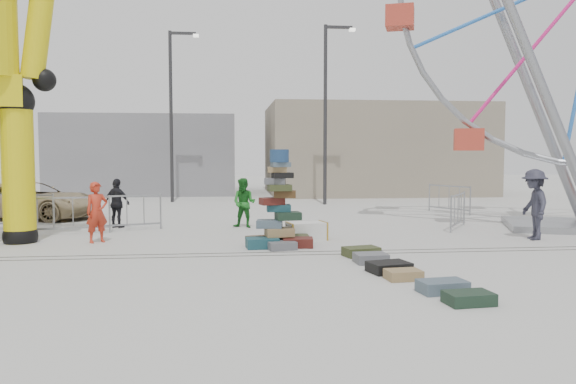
{
  "coord_description": "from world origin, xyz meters",
  "views": [
    {
      "loc": [
        -1.31,
        -11.97,
        2.33
      ],
      "look_at": [
        0.09,
        1.28,
        1.4
      ],
      "focal_mm": 35.0,
      "sensor_mm": 36.0,
      "label": 1
    }
  ],
  "objects": [
    {
      "name": "ground",
      "position": [
        0.0,
        0.0,
        0.0
      ],
      "size": [
        90.0,
        90.0,
        0.0
      ],
      "primitive_type": "plane",
      "color": "#9E9E99",
      "rests_on": "ground"
    },
    {
      "name": "track_line_near",
      "position": [
        0.0,
        0.6,
        0.0
      ],
      "size": [
        40.0,
        0.04,
        0.01
      ],
      "primitive_type": "cube",
      "color": "#47443F",
      "rests_on": "ground"
    },
    {
      "name": "track_line_far",
      "position": [
        0.0,
        1.0,
        0.0
      ],
      "size": [
        40.0,
        0.04,
        0.01
      ],
      "primitive_type": "cube",
      "color": "#47443F",
      "rests_on": "ground"
    },
    {
      "name": "building_right",
      "position": [
        7.0,
        20.0,
        2.5
      ],
      "size": [
        12.0,
        8.0,
        5.0
      ],
      "primitive_type": "cube",
      "color": "gray",
      "rests_on": "ground"
    },
    {
      "name": "building_left",
      "position": [
        -6.0,
        22.0,
        2.2
      ],
      "size": [
        10.0,
        8.0,
        4.4
      ],
      "primitive_type": "cube",
      "color": "gray",
      "rests_on": "ground"
    },
    {
      "name": "lamp_post_right",
      "position": [
        3.09,
        13.0,
        4.48
      ],
      "size": [
        1.41,
        0.25,
        8.0
      ],
      "color": "#2D2D30",
      "rests_on": "ground"
    },
    {
      "name": "lamp_post_left",
      "position": [
        -3.91,
        15.0,
        4.48
      ],
      "size": [
        1.41,
        0.25,
        8.0
      ],
      "color": "#2D2D30",
      "rests_on": "ground"
    },
    {
      "name": "suitcase_tower",
      "position": [
        -0.08,
        1.85,
        0.68
      ],
      "size": [
        1.69,
        1.51,
        2.41
      ],
      "rotation": [
        0.0,
        0.0,
        0.04
      ],
      "color": "#1B4953",
      "rests_on": "ground"
    },
    {
      "name": "steamer_trunk",
      "position": [
        0.75,
        2.78,
        0.24
      ],
      "size": [
        1.12,
        0.79,
        0.47
      ],
      "primitive_type": "cube",
      "rotation": [
        0.0,
        0.0,
        0.22
      ],
      "color": "silver",
      "rests_on": "ground"
    },
    {
      "name": "row_case_0",
      "position": [
        1.65,
        0.32,
        0.11
      ],
      "size": [
        0.88,
        0.66,
        0.21
      ],
      "primitive_type": "cube",
      "rotation": [
        0.0,
        0.0,
        0.24
      ],
      "color": "#3A4321",
      "rests_on": "ground"
    },
    {
      "name": "row_case_1",
      "position": [
        1.67,
        -0.47,
        0.1
      ],
      "size": [
        0.71,
        0.57,
        0.21
      ],
      "primitive_type": "cube",
      "rotation": [
        0.0,
        0.0,
        0.06
      ],
      "color": "slate",
      "rests_on": "ground"
    },
    {
      "name": "row_case_2",
      "position": [
        1.79,
        -1.43,
        0.1
      ],
      "size": [
        0.89,
        0.74,
        0.21
      ],
      "primitive_type": "cube",
      "rotation": [
        0.0,
        0.0,
        0.24
      ],
      "color": "black",
      "rests_on": "ground"
    },
    {
      "name": "row_case_3",
      "position": [
        1.87,
        -2.07,
        0.09
      ],
      "size": [
        0.68,
        0.51,
        0.18
      ],
      "primitive_type": "cube",
      "rotation": [
        0.0,
        0.0,
        0.1
      ],
      "color": "#997B4E",
      "rests_on": "ground"
    },
    {
      "name": "row_case_4",
      "position": [
        2.22,
        -3.08,
        0.1
      ],
      "size": [
        0.85,
        0.58,
        0.21
      ],
      "primitive_type": "cube",
      "rotation": [
        0.0,
        0.0,
        0.13
      ],
      "color": "#4E616F",
      "rests_on": "ground"
    },
    {
      "name": "row_case_5",
      "position": [
        2.35,
        -3.81,
        0.1
      ],
      "size": [
        0.77,
        0.55,
        0.19
      ],
      "primitive_type": "cube",
      "rotation": [
        0.0,
        0.0,
        0.1
      ],
      "color": "#1B3223",
      "rests_on": "ground"
    },
    {
      "name": "barricade_dummy_a",
      "position": [
        -7.59,
        5.72,
        0.55
      ],
      "size": [
        1.99,
        0.41,
        1.1
      ],
      "primitive_type": null,
      "rotation": [
        0.0,
        0.0,
        -0.15
      ],
      "color": "gray",
      "rests_on": "ground"
    },
    {
      "name": "barricade_dummy_b",
      "position": [
        -5.76,
        4.55,
        0.55
      ],
      "size": [
        1.98,
        0.47,
        1.1
      ],
      "primitive_type": null,
      "rotation": [
        0.0,
        0.0,
        0.19
      ],
      "color": "gray",
      "rests_on": "ground"
    },
    {
      "name": "barricade_dummy_c",
      "position": [
        -4.35,
        5.11,
        0.55
      ],
      "size": [
        1.94,
        0.69,
        1.1
      ],
      "primitive_type": null,
      "rotation": [
        0.0,
        0.0,
        0.3
      ],
      "color": "gray",
      "rests_on": "ground"
    },
    {
      "name": "barricade_wheel_front",
      "position": [
        5.67,
        4.5,
        0.55
      ],
      "size": [
        1.2,
        1.71,
        1.1
      ],
      "primitive_type": null,
      "rotation": [
        0.0,
        0.0,
        0.98
      ],
      "color": "gray",
      "rests_on": "ground"
    },
    {
      "name": "barricade_wheel_back",
      "position": [
        7.15,
        8.86,
        0.55
      ],
      "size": [
        1.01,
        1.82,
        1.1
      ],
      "primitive_type": null,
      "rotation": [
        0.0,
        0.0,
        -1.09
      ],
      "color": "gray",
      "rests_on": "ground"
    },
    {
      "name": "pedestrian_red",
      "position": [
        -4.73,
        2.94,
        0.79
      ],
      "size": [
        0.69,
        0.64,
        1.58
      ],
      "primitive_type": "imported",
      "rotation": [
        0.0,
        0.0,
        0.59
      ],
      "color": "#B32D19",
      "rests_on": "ground"
    },
    {
      "name": "pedestrian_green",
      "position": [
        -0.85,
        5.46,
        0.77
      ],
      "size": [
        0.92,
        0.83,
        1.55
      ],
      "primitive_type": "imported",
      "rotation": [
        0.0,
        0.0,
        -0.39
      ],
      "color": "#19651D",
      "rests_on": "ground"
    },
    {
      "name": "pedestrian_black",
      "position": [
        -4.77,
        5.83,
        0.77
      ],
      "size": [
        0.97,
        0.75,
        1.53
      ],
      "primitive_type": "imported",
      "rotation": [
        0.0,
        0.0,
        2.65
      ],
      "color": "black",
      "rests_on": "ground"
    },
    {
      "name": "pedestrian_grey",
      "position": [
        6.84,
        2.24,
        0.95
      ],
      "size": [
        0.88,
        1.32,
        1.9
      ],
      "primitive_type": "imported",
      "rotation": [
        0.0,
        0.0,
        -1.72
      ],
      "color": "#292A37",
      "rests_on": "ground"
    },
    {
      "name": "parked_suv",
      "position": [
        -8.28,
        8.54,
        0.66
      ],
      "size": [
        5.13,
        3.32,
        1.31
      ],
      "primitive_type": "imported",
      "rotation": [
        0.0,
        0.0,
        1.31
      ],
      "color": "tan",
      "rests_on": "ground"
    }
  ]
}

